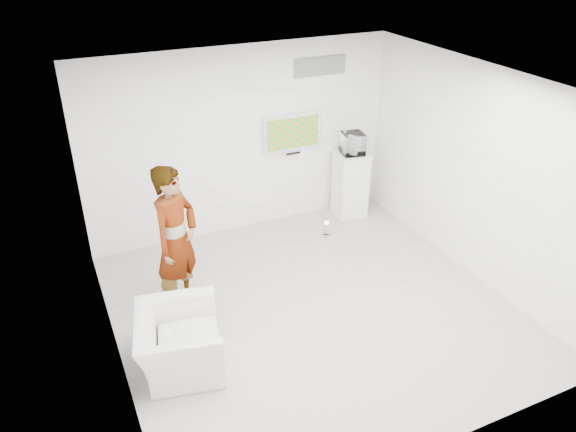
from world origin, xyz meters
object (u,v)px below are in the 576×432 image
object	(u,v)px
pedestal	(350,184)
armchair	(179,342)
person	(176,241)
floor_uplight	(326,229)
tv	(292,132)

from	to	relation	value
pedestal	armchair	bearing A→B (deg)	-146.21
person	floor_uplight	world-z (taller)	person
tv	person	world-z (taller)	person
person	armchair	xyz separation A→B (m)	(-0.32, -1.10, -0.67)
floor_uplight	person	bearing A→B (deg)	-162.57
tv	floor_uplight	bearing A→B (deg)	-75.00
floor_uplight	pedestal	bearing A→B (deg)	36.50
tv	person	size ratio (longest dim) A/B	0.49
armchair	tv	bearing A→B (deg)	-32.14
person	tv	bearing A→B (deg)	-4.73
person	armchair	world-z (taller)	person
tv	pedestal	bearing A→B (deg)	-17.20
tv	pedestal	xyz separation A→B (m)	(0.97, -0.30, -0.99)
tv	person	distance (m)	2.98
pedestal	floor_uplight	bearing A→B (deg)	-143.50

